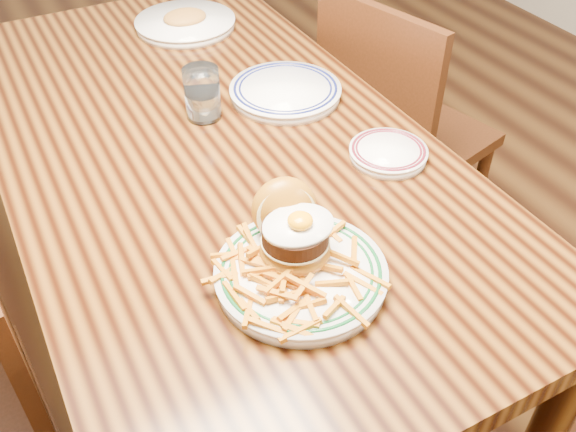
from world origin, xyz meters
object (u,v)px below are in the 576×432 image
table (212,169)px  main_plate (298,258)px  side_plate (388,152)px  chair_right (395,131)px

table → main_plate: 0.47m
table → side_plate: (0.29, -0.25, 0.10)m
chair_right → side_plate: (-0.34, -0.41, 0.29)m
chair_right → main_plate: main_plate is taller
main_plate → side_plate: size_ratio=1.87×
main_plate → table: bearing=99.0°
side_plate → chair_right: bearing=44.1°
chair_right → side_plate: bearing=35.4°
table → side_plate: 0.40m
chair_right → main_plate: size_ratio=2.97×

